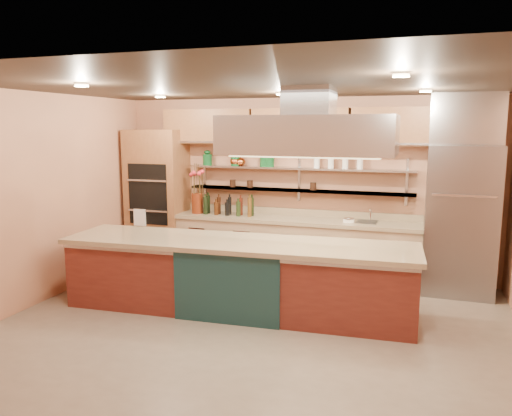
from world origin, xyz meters
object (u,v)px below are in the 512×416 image
(flower_vase, at_px, (197,203))
(refrigerator, at_px, (460,220))
(copper_kettle, at_px, (240,162))
(kitchen_scale, at_px, (349,219))
(island, at_px, (238,276))
(green_canister, at_px, (269,161))

(flower_vase, bearing_deg, refrigerator, -0.14)
(flower_vase, relative_size, copper_kettle, 1.99)
(kitchen_scale, bearing_deg, copper_kettle, 155.18)
(kitchen_scale, height_order, copper_kettle, copper_kettle)
(flower_vase, relative_size, kitchen_scale, 2.13)
(copper_kettle, bearing_deg, flower_vase, -162.17)
(island, distance_m, kitchen_scale, 2.09)
(refrigerator, bearing_deg, green_canister, 175.42)
(island, bearing_deg, green_canister, 91.32)
(copper_kettle, bearing_deg, green_canister, 0.00)
(green_canister, bearing_deg, kitchen_scale, -9.44)
(refrigerator, distance_m, flower_vase, 4.05)
(island, xyz_separation_m, kitchen_scale, (1.17, 1.65, 0.51))
(island, bearing_deg, copper_kettle, 105.66)
(flower_vase, height_order, kitchen_scale, flower_vase)
(refrigerator, relative_size, green_canister, 10.94)
(kitchen_scale, distance_m, copper_kettle, 2.00)
(refrigerator, height_order, green_canister, refrigerator)
(refrigerator, height_order, kitchen_scale, refrigerator)
(copper_kettle, bearing_deg, island, -70.96)
(flower_vase, bearing_deg, copper_kettle, 17.83)
(refrigerator, height_order, copper_kettle, refrigerator)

